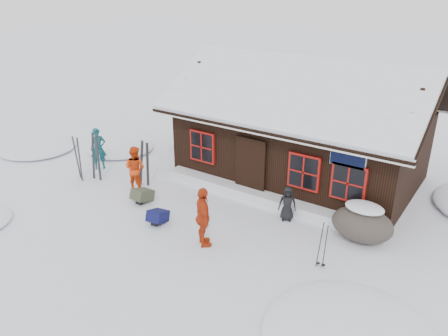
{
  "coord_description": "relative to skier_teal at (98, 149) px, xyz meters",
  "views": [
    {
      "loc": [
        7.75,
        -8.98,
        6.67
      ],
      "look_at": [
        0.55,
        1.39,
        1.3
      ],
      "focal_mm": 35.0,
      "sensor_mm": 36.0,
      "label": 1
    }
  ],
  "objects": [
    {
      "name": "snow_mounds",
      "position": [
        6.8,
        0.72,
        -0.81
      ],
      "size": [
        20.6,
        13.2,
        0.48
      ],
      "color": "white",
      "rests_on": "ground"
    },
    {
      "name": "backpack_blue",
      "position": [
        4.75,
        -1.86,
        -0.64
      ],
      "size": [
        0.56,
        0.68,
        0.33
      ],
      "primitive_type": "cube",
      "rotation": [
        0.0,
        0.0,
        0.17
      ],
      "color": "#0F1242",
      "rests_on": "ground"
    },
    {
      "name": "backpack_olive",
      "position": [
        3.39,
        -1.13,
        -0.63
      ],
      "size": [
        0.49,
        0.65,
        0.35
      ],
      "primitive_type": "cube",
      "rotation": [
        0.0,
        0.0,
        0.0
      ],
      "color": "#3E422F",
      "rests_on": "ground"
    },
    {
      "name": "ski_pair_left",
      "position": [
        0.79,
        -0.78,
        0.06
      ],
      "size": [
        0.55,
        0.13,
        1.83
      ],
      "rotation": [
        0.0,
        0.0,
        -0.08
      ],
      "color": "black",
      "rests_on": "ground"
    },
    {
      "name": "ski_poles",
      "position": [
        9.65,
        -1.12,
        -0.19
      ],
      "size": [
        0.23,
        0.12,
        1.31
      ],
      "color": "black",
      "rests_on": "ground"
    },
    {
      "name": "ground",
      "position": [
        5.15,
        -1.15,
        -0.81
      ],
      "size": [
        120.0,
        120.0,
        0.0
      ],
      "primitive_type": "plane",
      "color": "white",
      "rests_on": "ground"
    },
    {
      "name": "ski_pair_mid",
      "position": [
        0.19,
        -1.09,
        -0.02
      ],
      "size": [
        0.48,
        0.18,
        1.67
      ],
      "rotation": [
        0.0,
        0.0,
        -0.26
      ],
      "color": "black",
      "rests_on": "ground"
    },
    {
      "name": "mountain_hut",
      "position": [
        6.65,
        3.83,
        0.77
      ],
      "size": [
        8.9,
        6.09,
        4.42
      ],
      "color": "black",
      "rests_on": "ground"
    },
    {
      "name": "snow_drift",
      "position": [
        6.65,
        1.1,
        -0.63
      ],
      "size": [
        7.6,
        0.6,
        0.35
      ],
      "primitive_type": "cube",
      "color": "white",
      "rests_on": "ground"
    },
    {
      "name": "boulder",
      "position": [
        10.05,
        0.75,
        -0.3
      ],
      "size": [
        1.71,
        1.28,
        1.0
      ],
      "color": "#4E453F",
      "rests_on": "ground"
    },
    {
      "name": "skier_orange_right",
      "position": [
        6.59,
        -2.02,
        0.06
      ],
      "size": [
        1.03,
        0.99,
        1.72
      ],
      "primitive_type": "imported",
      "rotation": [
        0.0,
        0.0,
        2.41
      ],
      "color": "#BD3513",
      "rests_on": "ground"
    },
    {
      "name": "skier_crouched",
      "position": [
        7.82,
        0.54,
        -0.26
      ],
      "size": [
        0.63,
        0.55,
        1.09
      ],
      "primitive_type": "imported",
      "rotation": [
        0.0,
        0.0,
        0.45
      ],
      "color": "black",
      "rests_on": "ground"
    },
    {
      "name": "ski_pair_right",
      "position": [
        2.57,
        -0.13,
        0.01
      ],
      "size": [
        0.56,
        0.14,
        1.72
      ],
      "rotation": [
        0.0,
        0.0,
        0.06
      ],
      "color": "black",
      "rests_on": "ground"
    },
    {
      "name": "skier_teal",
      "position": [
        0.0,
        0.0,
        0.0
      ],
      "size": [
        0.65,
        0.7,
        1.61
      ],
      "primitive_type": "imported",
      "rotation": [
        0.0,
        0.0,
        0.96
      ],
      "color": "#114D54",
      "rests_on": "ground"
    },
    {
      "name": "skier_orange_left",
      "position": [
        2.55,
        -0.57,
        -0.0
      ],
      "size": [
        0.86,
        0.72,
        1.6
      ],
      "primitive_type": "imported",
      "rotation": [
        0.0,
        0.0,
        3.3
      ],
      "color": "#DF400F",
      "rests_on": "ground"
    }
  ]
}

